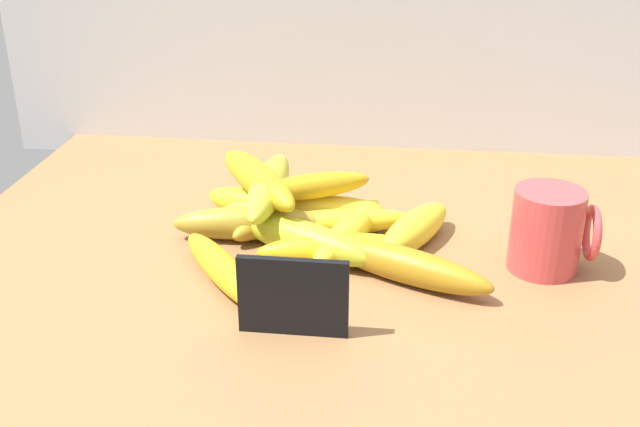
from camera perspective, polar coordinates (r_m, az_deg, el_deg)
name	(u,v)px	position (r cm, az deg, el deg)	size (l,w,h in cm)	color
counter_top	(384,266)	(92.79, 4.84, -3.95)	(110.00, 76.00, 3.00)	olive
chalkboard_sign	(293,299)	(75.58, -2.03, -6.44)	(11.00, 1.80, 8.40)	black
coffee_mug	(549,231)	(90.56, 16.74, -1.23)	(9.53, 8.03, 9.73)	#CD4244
banana_0	(249,223)	(95.21, -5.30, -0.71)	(18.82, 4.29, 4.29)	#A58528
banana_1	(415,229)	(93.88, 7.09, -1.16)	(15.08, 4.35, 4.35)	yellow
banana_2	(277,217)	(97.57, -3.27, -0.25)	(15.48, 3.44, 3.44)	#B18623
banana_3	(302,238)	(90.92, -1.37, -1.87)	(19.90, 4.38, 4.38)	gold
banana_4	(332,223)	(95.90, 0.91, -0.69)	(20.79, 3.42, 3.42)	yellow
banana_5	(257,206)	(99.97, -4.72, 0.57)	(15.14, 4.15, 4.15)	yellow
banana_6	(223,269)	(85.87, -7.29, -4.15)	(19.01, 3.47, 3.47)	gold
banana_7	(303,211)	(98.25, -1.29, 0.22)	(20.81, 4.21, 4.21)	yellow
banana_8	(405,265)	(85.87, 6.41, -3.86)	(20.75, 4.08, 4.08)	#A77718
banana_9	(349,233)	(93.12, 2.14, -1.43)	(19.78, 3.70, 3.70)	yellow
banana_10	(334,249)	(89.19, 1.03, -2.67)	(17.96, 3.72, 3.72)	yellow
banana_11	(269,187)	(96.77, -3.86, 2.01)	(20.63, 4.26, 4.26)	gold
banana_12	(313,186)	(96.10, -0.53, 2.06)	(15.14, 3.23, 3.23)	gold
banana_13	(258,179)	(97.45, -4.68, 2.59)	(20.14, 4.20, 4.20)	gold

